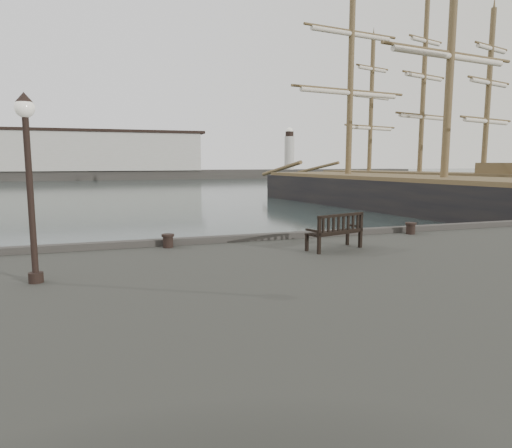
% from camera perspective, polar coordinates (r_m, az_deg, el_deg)
% --- Properties ---
extents(ground, '(400.00, 400.00, 0.00)m').
position_cam_1_polar(ground, '(14.65, 4.93, -7.66)').
color(ground, black).
rests_on(ground, ground).
extents(breakwater, '(140.00, 9.50, 12.20)m').
position_cam_1_polar(breakwater, '(104.96, -18.01, 7.64)').
color(breakwater, '#383530').
rests_on(breakwater, ground).
extents(bench, '(1.74, 1.02, 0.95)m').
position_cam_1_polar(bench, '(12.39, 9.82, -1.77)').
color(bench, black).
rests_on(bench, quay).
extents(bollard_left, '(0.42, 0.42, 0.37)m').
position_cam_1_polar(bollard_left, '(12.74, -10.94, -2.08)').
color(bollard_left, black).
rests_on(bollard_left, quay).
extents(bollard_right, '(0.47, 0.47, 0.37)m').
position_cam_1_polar(bollard_right, '(15.66, 18.77, -0.51)').
color(bollard_right, black).
rests_on(bollard_right, quay).
extents(lamp_post, '(0.36, 0.36, 3.62)m').
position_cam_1_polar(lamp_post, '(9.65, -26.59, 6.87)').
color(lamp_post, black).
rests_on(lamp_post, quay).
extents(tall_ship_main, '(14.05, 41.47, 30.54)m').
position_cam_1_polar(tall_ship_main, '(37.22, 22.28, 2.40)').
color(tall_ship_main, black).
rests_on(tall_ship_main, ground).
extents(tall_ship_far, '(13.64, 28.42, 23.89)m').
position_cam_1_polar(tall_ship_far, '(58.44, 19.66, 4.30)').
color(tall_ship_far, black).
rests_on(tall_ship_far, ground).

